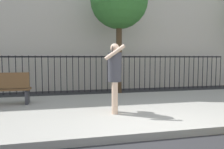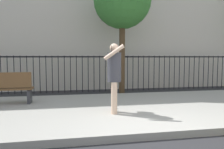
{
  "view_description": "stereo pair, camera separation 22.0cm",
  "coord_description": "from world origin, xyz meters",
  "views": [
    {
      "loc": [
        -1.84,
        -3.65,
        1.54
      ],
      "look_at": [
        -0.59,
        1.85,
        1.09
      ],
      "focal_mm": 34.94,
      "sensor_mm": 36.0,
      "label": 1
    },
    {
      "loc": [
        -1.63,
        -3.69,
        1.54
      ],
      "look_at": [
        -0.59,
        1.85,
        1.09
      ],
      "focal_mm": 34.94,
      "sensor_mm": 36.0,
      "label": 2
    }
  ],
  "objects": [
    {
      "name": "ground_plane",
      "position": [
        0.0,
        0.0,
        0.0
      ],
      "size": [
        60.0,
        60.0,
        0.0
      ],
      "primitive_type": "plane",
      "color": "#28282B"
    },
    {
      "name": "sidewalk",
      "position": [
        0.0,
        2.2,
        0.07
      ],
      "size": [
        28.0,
        4.4,
        0.15
      ],
      "primitive_type": "cube",
      "color": "#9E9B93",
      "rests_on": "ground"
    },
    {
      "name": "pedestrian_on_phone",
      "position": [
        -0.58,
        1.57,
        1.15
      ],
      "size": [
        0.51,
        0.7,
        1.72
      ],
      "color": "beige",
      "rests_on": "sidewalk"
    },
    {
      "name": "street_bench",
      "position": [
        -3.58,
        3.08,
        0.65
      ],
      "size": [
        1.6,
        0.45,
        0.95
      ],
      "color": "brown",
      "rests_on": "sidewalk"
    },
    {
      "name": "street_tree_near",
      "position": [
        0.4,
        4.92,
        3.78
      ],
      "size": [
        2.3,
        2.3,
        4.97
      ],
      "color": "#4C3823",
      "rests_on": "ground"
    },
    {
      "name": "iron_fence",
      "position": [
        0.0,
        5.9,
        1.02
      ],
      "size": [
        12.03,
        0.04,
        1.6
      ],
      "color": "black",
      "rests_on": "ground"
    }
  ]
}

